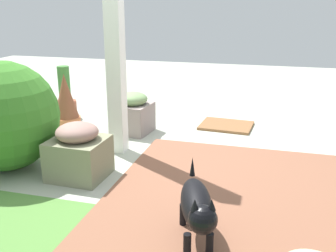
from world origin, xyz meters
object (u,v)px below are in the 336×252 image
at_px(terracotta_pot_spiky, 66,105).
at_px(dog, 197,206).
at_px(terracotta_pot_tall, 65,100).
at_px(porch_pillar, 114,26).
at_px(stone_planter_mid, 79,152).
at_px(stone_planter_nearest, 133,113).
at_px(doormat, 226,125).
at_px(round_shrub, 3,116).

relative_size(terracotta_pot_spiky, dog, 0.99).
relative_size(terracotta_pot_spiky, terracotta_pot_tall, 1.01).
relative_size(porch_pillar, stone_planter_mid, 5.09).
height_order(stone_planter_nearest, terracotta_pot_spiky, terracotta_pot_spiky).
distance_m(terracotta_pot_tall, doormat, 2.01).
relative_size(round_shrub, terracotta_pot_spiky, 1.43).
xyz_separation_m(stone_planter_mid, terracotta_pot_tall, (0.99, -1.53, 0.01)).
bearing_deg(terracotta_pot_spiky, porch_pillar, 153.47).
xyz_separation_m(round_shrub, terracotta_pot_spiky, (-0.01, -1.02, -0.15)).
xyz_separation_m(porch_pillar, stone_planter_nearest, (0.07, -0.58, -0.97)).
bearing_deg(stone_planter_mid, terracotta_pot_tall, -57.21).
distance_m(terracotta_pot_spiky, doormat, 1.84).
xyz_separation_m(porch_pillar, stone_planter_mid, (0.09, 0.64, -0.97)).
bearing_deg(terracotta_pot_tall, doormat, -175.30).
xyz_separation_m(round_shrub, dog, (-1.82, 0.71, -0.20)).
relative_size(porch_pillar, dog, 3.60).
distance_m(round_shrub, dog, 1.96).
bearing_deg(stone_planter_nearest, porch_pillar, 96.73).
relative_size(stone_planter_mid, terracotta_pot_tall, 0.72).
distance_m(porch_pillar, terracotta_pot_tall, 1.70).
xyz_separation_m(stone_planter_nearest, doormat, (-0.98, -0.48, -0.20)).
relative_size(round_shrub, terracotta_pot_tall, 1.44).
xyz_separation_m(stone_planter_mid, round_shrub, (0.69, -0.01, 0.25)).
xyz_separation_m(round_shrub, doormat, (-1.69, -1.69, -0.45)).
relative_size(stone_planter_nearest, dog, 0.69).
bearing_deg(terracotta_pot_spiky, stone_planter_mid, 123.78).
xyz_separation_m(stone_planter_mid, doormat, (-1.00, -1.70, -0.20)).
xyz_separation_m(porch_pillar, doormat, (-0.91, -1.06, -1.18)).
bearing_deg(stone_planter_mid, stone_planter_nearest, -90.93).
xyz_separation_m(porch_pillar, terracotta_pot_spiky, (0.77, -0.39, -0.88)).
bearing_deg(stone_planter_nearest, doormat, -154.13).
relative_size(porch_pillar, doormat, 4.07).
height_order(porch_pillar, doormat, porch_pillar).
bearing_deg(porch_pillar, terracotta_pot_spiky, -26.53).
height_order(stone_planter_mid, round_shrub, round_shrub).
bearing_deg(round_shrub, dog, 158.64).
relative_size(stone_planter_nearest, round_shrub, 0.49).
bearing_deg(porch_pillar, stone_planter_nearest, -83.27).
bearing_deg(porch_pillar, doormat, -130.78).
bearing_deg(round_shrub, terracotta_pot_spiky, -90.36).
height_order(porch_pillar, dog, porch_pillar).
relative_size(stone_planter_nearest, terracotta_pot_tall, 0.70).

